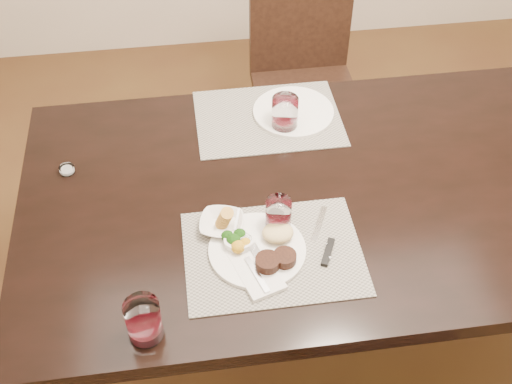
{
  "coord_description": "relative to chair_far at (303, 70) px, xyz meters",
  "views": [
    {
      "loc": [
        -0.51,
        -1.25,
        2.05
      ],
      "look_at": [
        -0.34,
        -0.05,
        0.82
      ],
      "focal_mm": 45.0,
      "sensor_mm": 36.0,
      "label": 1
    }
  ],
  "objects": [
    {
      "name": "cracker_bowl",
      "position": [
        -0.44,
        -1.04,
        0.27
      ],
      "size": [
        0.14,
        0.14,
        0.05
      ],
      "rotation": [
        0.0,
        0.0,
        -0.27
      ],
      "color": "silver",
      "rests_on": "placemat_near"
    },
    {
      "name": "placemat_far",
      "position": [
        -0.24,
        -0.6,
        0.25
      ],
      "size": [
        0.46,
        0.34,
        0.0
      ],
      "primitive_type": "cube",
      "color": "gray",
      "rests_on": "dining_table"
    },
    {
      "name": "wine_glass_far",
      "position": [
        -0.2,
        -0.65,
        0.3
      ],
      "size": [
        0.08,
        0.08,
        0.11
      ],
      "rotation": [
        0.0,
        0.0,
        -0.34
      ],
      "color": "silver",
      "rests_on": "placemat_far"
    },
    {
      "name": "placemat_near",
      "position": [
        -0.32,
        -1.15,
        0.25
      ],
      "size": [
        0.46,
        0.34,
        0.0
      ],
      "primitive_type": "cube",
      "color": "gray",
      "rests_on": "dining_table"
    },
    {
      "name": "chair_far",
      "position": [
        0.0,
        0.0,
        0.0
      ],
      "size": [
        0.42,
        0.42,
        0.9
      ],
      "color": "black",
      "rests_on": "ground"
    },
    {
      "name": "salt_cellar",
      "position": [
        -0.87,
        -0.76,
        0.26
      ],
      "size": [
        0.04,
        0.04,
        0.02
      ],
      "rotation": [
        0.0,
        0.0,
        -0.14
      ],
      "color": "silver",
      "rests_on": "dining_table"
    },
    {
      "name": "dinner_plate",
      "position": [
        -0.34,
        -1.14,
        0.26
      ],
      "size": [
        0.25,
        0.25,
        0.05
      ],
      "rotation": [
        0.0,
        0.0,
        0.04
      ],
      "color": "silver",
      "rests_on": "placemat_near"
    },
    {
      "name": "ground_plane",
      "position": [
        0.0,
        -0.93,
        -0.5
      ],
      "size": [
        4.5,
        4.5,
        0.0
      ],
      "primitive_type": "plane",
      "color": "#402414",
      "rests_on": "ground"
    },
    {
      "name": "sauce_ramekin",
      "position": [
        -0.4,
        -1.12,
        0.27
      ],
      "size": [
        0.08,
        0.12,
        0.07
      ],
      "rotation": [
        0.0,
        0.0,
        -0.37
      ],
      "color": "silver",
      "rests_on": "placemat_near"
    },
    {
      "name": "napkin_fork",
      "position": [
        -0.37,
        -1.2,
        0.26
      ],
      "size": [
        0.14,
        0.19,
        0.02
      ],
      "rotation": [
        0.0,
        0.0,
        0.31
      ],
      "color": "white",
      "rests_on": "placemat_near"
    },
    {
      "name": "wine_glass_near",
      "position": [
        -0.29,
        -1.06,
        0.29
      ],
      "size": [
        0.07,
        0.07,
        0.1
      ],
      "rotation": [
        0.0,
        0.0,
        0.09
      ],
      "color": "silver",
      "rests_on": "placemat_near"
    },
    {
      "name": "far_plate",
      "position": [
        -0.16,
        -0.59,
        0.26
      ],
      "size": [
        0.26,
        0.26,
        0.01
      ],
      "primitive_type": "cylinder",
      "color": "silver",
      "rests_on": "placemat_far"
    },
    {
      "name": "steak_knife",
      "position": [
        -0.18,
        -1.15,
        0.26
      ],
      "size": [
        0.07,
        0.21,
        0.01
      ],
      "rotation": [
        0.0,
        0.0,
        -0.43
      ],
      "color": "silver",
      "rests_on": "placemat_near"
    },
    {
      "name": "dining_table",
      "position": [
        0.0,
        -0.93,
        0.16
      ],
      "size": [
        2.0,
        1.0,
        0.75
      ],
      "color": "black",
      "rests_on": "ground"
    },
    {
      "name": "wine_glass_side",
      "position": [
        -0.65,
        -1.34,
        0.3
      ],
      "size": [
        0.08,
        0.08,
        0.11
      ],
      "rotation": [
        0.0,
        0.0,
        0.39
      ],
      "color": "silver",
      "rests_on": "dining_table"
    }
  ]
}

